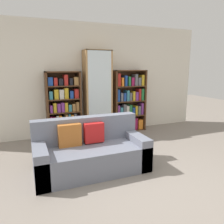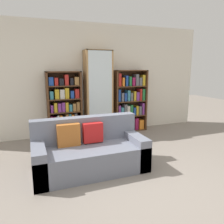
{
  "view_description": "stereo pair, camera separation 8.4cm",
  "coord_description": "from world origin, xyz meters",
  "px_view_note": "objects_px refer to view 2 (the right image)",
  "views": [
    {
      "loc": [
        -1.51,
        -2.54,
        1.65
      ],
      "look_at": [
        0.15,
        1.57,
        0.74
      ],
      "focal_mm": 35.0,
      "sensor_mm": 36.0,
      "label": 1
    },
    {
      "loc": [
        -1.43,
        -2.57,
        1.65
      ],
      "look_at": [
        0.15,
        1.57,
        0.74
      ],
      "focal_mm": 35.0,
      "sensor_mm": 36.0,
      "label": 2
    }
  ],
  "objects_px": {
    "couch": "(89,152)",
    "display_cabinet": "(98,94)",
    "wine_bottle": "(118,131)",
    "bookshelf_right": "(130,102)",
    "bookshelf_left": "(64,106)"
  },
  "relations": [
    {
      "from": "display_cabinet",
      "to": "bookshelf_right",
      "type": "bearing_deg",
      "value": 1.06
    },
    {
      "from": "bookshelf_left",
      "to": "wine_bottle",
      "type": "bearing_deg",
      "value": -21.5
    },
    {
      "from": "bookshelf_right",
      "to": "display_cabinet",
      "type": "bearing_deg",
      "value": -178.94
    },
    {
      "from": "bookshelf_left",
      "to": "wine_bottle",
      "type": "xyz_separation_m",
      "value": [
        1.17,
        -0.46,
        -0.6
      ]
    },
    {
      "from": "couch",
      "to": "display_cabinet",
      "type": "distance_m",
      "value": 2.1
    },
    {
      "from": "display_cabinet",
      "to": "bookshelf_right",
      "type": "height_order",
      "value": "display_cabinet"
    },
    {
      "from": "wine_bottle",
      "to": "display_cabinet",
      "type": "bearing_deg",
      "value": 127.56
    },
    {
      "from": "couch",
      "to": "display_cabinet",
      "type": "bearing_deg",
      "value": 68.15
    },
    {
      "from": "couch",
      "to": "bookshelf_left",
      "type": "height_order",
      "value": "bookshelf_left"
    },
    {
      "from": "couch",
      "to": "bookshelf_left",
      "type": "bearing_deg",
      "value": 92.9
    },
    {
      "from": "bookshelf_right",
      "to": "bookshelf_left",
      "type": "bearing_deg",
      "value": -180.0
    },
    {
      "from": "bookshelf_left",
      "to": "wine_bottle",
      "type": "relative_size",
      "value": 4.06
    },
    {
      "from": "bookshelf_left",
      "to": "display_cabinet",
      "type": "height_order",
      "value": "display_cabinet"
    },
    {
      "from": "couch",
      "to": "bookshelf_left",
      "type": "relative_size",
      "value": 1.14
    },
    {
      "from": "couch",
      "to": "display_cabinet",
      "type": "relative_size",
      "value": 0.87
    }
  ]
}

